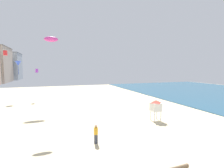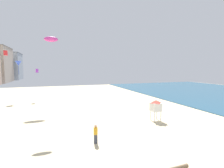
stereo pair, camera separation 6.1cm
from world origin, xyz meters
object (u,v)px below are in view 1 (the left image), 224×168
Objects in this scene: lifeguard_stand at (156,106)px; kite_red_box at (5,53)px; kite_blue_delta at (18,63)px; kite_magenta_parafoil at (51,39)px; kite_purple_box at (37,71)px; driftwood_log at (179,168)px; kite_flyer at (96,133)px.

lifeguard_stand is 3.13× the size of kite_red_box.
kite_blue_delta reaches higher than lifeguard_stand.
kite_magenta_parafoil is 18.26m from kite_purple_box.
lifeguard_stand is 10.51m from driftwood_log.
kite_magenta_parafoil reaches higher than lifeguard_stand.
kite_purple_box is (-2.85, 17.66, -3.65)m from kite_magenta_parafoil.
kite_magenta_parafoil reaches higher than kite_flyer.
lifeguard_stand is at bearing -11.41° from kite_magenta_parafoil.
kite_magenta_parafoil is 0.54× the size of kite_blue_delta.
kite_blue_delta reaches higher than kite_flyer.
kite_magenta_parafoil is (-7.45, 11.76, 9.50)m from driftwood_log.
driftwood_log is 0.98× the size of kite_magenta_parafoil.
lifeguard_stand is 1.75× the size of kite_magenta_parafoil.
lifeguard_stand is at bearing -31.28° from kite_flyer.
kite_purple_box is 3.72m from kite_blue_delta.
kite_blue_delta is (-9.60, 24.43, 6.48)m from kite_flyer.
driftwood_log is (-4.47, -9.35, -1.72)m from lifeguard_stand.
kite_red_box is at bearing 118.59° from kite_magenta_parafoil.
kite_red_box reaches higher than kite_blue_delta.
lifeguard_stand is 27.99m from kite_blue_delta.
lifeguard_stand is (8.56, 3.87, 0.92)m from kite_flyer.
kite_magenta_parafoil is at bearing -71.03° from kite_blue_delta.
driftwood_log is 31.71m from kite_purple_box.
kite_red_box is 5.12m from kite_blue_delta.
lifeguard_stand reaches higher than driftwood_log.
driftwood_log is 0.53× the size of kite_blue_delta.
kite_blue_delta is at bearing 114.59° from driftwood_log.
driftwood_log is 33.69m from kite_blue_delta.
kite_purple_box is 6.88m from kite_red_box.
kite_red_box reaches higher than kite_flyer.
kite_red_box is (-10.67, 19.70, 8.12)m from kite_flyer.
kite_purple_box is 0.95× the size of kite_red_box.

